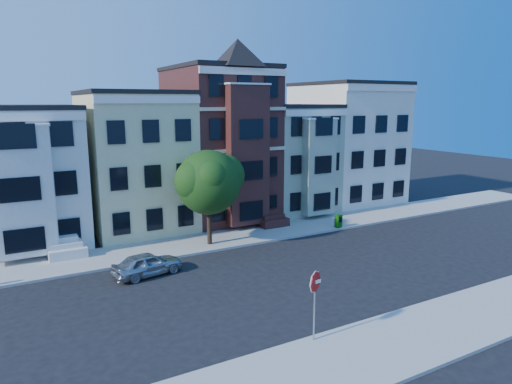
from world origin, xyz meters
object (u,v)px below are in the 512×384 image
stop_sign (314,301)px  parked_car (147,264)px  newspaper_box (338,221)px  street_tree (209,187)px

stop_sign → parked_car: bearing=104.8°
parked_car → stop_sign: bearing=-170.1°
newspaper_box → parked_car: bearing=179.4°
parked_car → newspaper_box: bearing=-91.6°
parked_car → newspaper_box: size_ratio=3.91×
parked_car → newspaper_box: (15.27, 2.17, -0.01)m
street_tree → stop_sign: (-1.40, -13.60, -2.26)m
parked_car → newspaper_box: parked_car is taller
newspaper_box → stop_sign: stop_sign is taller
parked_car → street_tree: bearing=-67.9°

